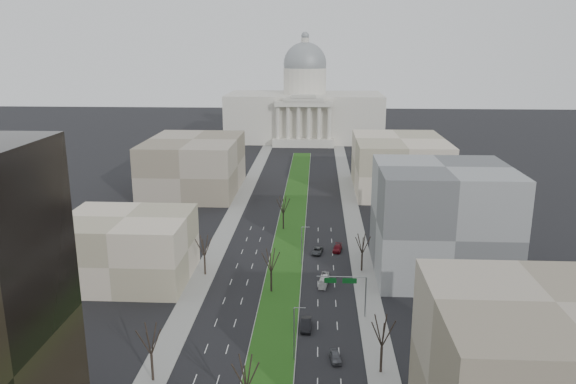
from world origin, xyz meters
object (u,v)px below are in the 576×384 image
(box_van, at_px, (324,280))
(car_grey_near, at_px, (335,357))
(car_red, at_px, (337,248))
(car_black, at_px, (306,324))
(car_grey_far, at_px, (317,251))

(box_van, bearing_deg, car_grey_near, -79.24)
(car_grey_near, distance_m, car_red, 49.21)
(car_grey_near, bearing_deg, car_black, 108.04)
(car_grey_near, height_order, car_grey_far, car_grey_near)
(car_black, height_order, box_van, box_van)
(car_red, distance_m, box_van, 20.23)
(car_grey_near, height_order, car_red, car_red)
(car_red, height_order, box_van, box_van)
(car_red, relative_size, car_grey_far, 0.99)
(car_red, distance_m, car_grey_far, 5.25)
(car_grey_far, bearing_deg, car_red, 30.87)
(car_red, bearing_deg, car_grey_far, -149.69)
(box_van, bearing_deg, car_black, -92.25)
(car_black, bearing_deg, car_red, 80.45)
(car_black, xyz_separation_m, box_van, (3.31, 19.06, 0.07))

